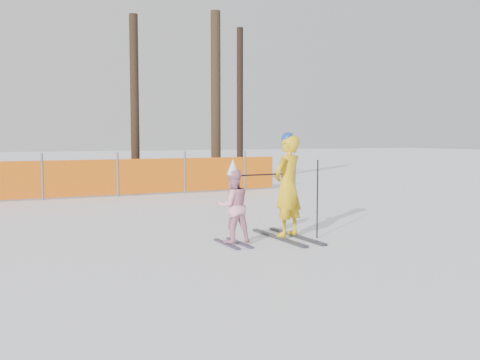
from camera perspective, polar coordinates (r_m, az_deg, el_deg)
name	(u,v)px	position (r m, az deg, el deg)	size (l,w,h in m)	color
ground	(255,250)	(7.95, 1.60, -7.46)	(120.00, 120.00, 0.00)	white
adult	(288,186)	(8.77, 5.11, -0.63)	(0.72, 1.66, 1.74)	black
child	(233,206)	(8.25, -0.76, -2.74)	(0.57, 0.86, 1.33)	black
ski_poles	(297,190)	(8.71, 6.07, -1.08)	(1.37, 0.21, 1.29)	black
safety_fence	(20,180)	(15.01, -22.41, 0.01)	(15.01, 0.06, 1.25)	#595960
tree_trunks	(204,102)	(18.59, -3.88, 8.33)	(5.07, 2.85, 5.96)	#332416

